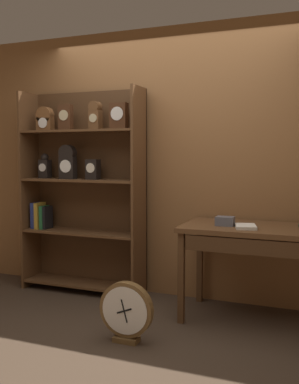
{
  "coord_description": "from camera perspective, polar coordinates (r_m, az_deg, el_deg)",
  "views": [
    {
      "loc": [
        1.38,
        -2.79,
        1.4
      ],
      "look_at": [
        0.01,
        0.67,
        1.07
      ],
      "focal_mm": 41.3,
      "sensor_mm": 36.0,
      "label": 1
    }
  ],
  "objects": [
    {
      "name": "round_clock_large",
      "position": [
        3.38,
        -3.02,
        -15.15
      ],
      "size": [
        0.42,
        0.11,
        0.46
      ],
      "color": "brown",
      "rests_on": "ground"
    },
    {
      "name": "back_wood_panel",
      "position": [
        4.3,
        2.91,
        3.72
      ],
      "size": [
        4.8,
        0.05,
        2.6
      ],
      "primitive_type": "cube",
      "color": "brown",
      "rests_on": "ground"
    },
    {
      "name": "workbench",
      "position": [
        3.74,
        14.17,
        -5.81
      ],
      "size": [
        1.29,
        0.68,
        0.8
      ],
      "color": "brown",
      "rests_on": "ground"
    },
    {
      "name": "open_repair_manual",
      "position": [
        3.65,
        12.31,
        -4.38
      ],
      "size": [
        0.21,
        0.25,
        0.02
      ],
      "primitive_type": "cube",
      "rotation": [
        0.0,
        0.0,
        0.25
      ],
      "color": "silver",
      "rests_on": "workbench"
    },
    {
      "name": "toolbox_small",
      "position": [
        3.73,
        9.73,
        -3.73
      ],
      "size": [
        0.15,
        0.11,
        0.08
      ],
      "primitive_type": "cube",
      "color": "#595960",
      "rests_on": "workbench"
    },
    {
      "name": "ground_plane",
      "position": [
        3.41,
        -4.53,
        -19.16
      ],
      "size": [
        10.0,
        10.0,
        0.0
      ],
      "primitive_type": "plane",
      "color": "#3D2D21"
    },
    {
      "name": "bookshelf",
      "position": [
        4.5,
        -8.91,
        0.64
      ],
      "size": [
        1.27,
        0.33,
        2.02
      ],
      "color": "brown",
      "rests_on": "ground"
    }
  ]
}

